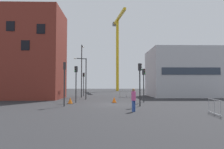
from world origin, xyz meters
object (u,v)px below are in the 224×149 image
object	(u,v)px
streetlamp_tall	(82,67)
traffic_light_median	(64,77)
traffic_light_far	(84,80)
traffic_light_near	(144,80)
streetlamp_short	(84,74)
traffic_light_verge	(140,77)
traffic_light_crosswalk	(76,78)
traffic_cone_striped	(114,100)
construction_crane	(118,43)
pedestrian_walking	(134,98)
traffic_cone_by_barrier	(70,101)

from	to	relation	value
streetlamp_tall	traffic_light_median	xyz separation A→B (m)	(-0.01, -13.44, -2.03)
traffic_light_far	traffic_light_near	distance (m)	15.46
traffic_light_median	traffic_light_near	size ratio (longest dim) A/B	1.07
streetlamp_short	traffic_light_verge	bearing A→B (deg)	-55.20
traffic_light_crosswalk	traffic_light_median	world-z (taller)	traffic_light_median
traffic_light_crosswalk	traffic_cone_striped	world-z (taller)	traffic_light_crosswalk
construction_crane	streetlamp_tall	bearing A→B (deg)	-102.70
construction_crane	traffic_cone_striped	distance (m)	45.18
traffic_light_verge	traffic_cone_striped	bearing A→B (deg)	121.76
traffic_cone_striped	streetlamp_tall	bearing A→B (deg)	116.87
construction_crane	pedestrian_walking	xyz separation A→B (m)	(-1.29, -50.29, -14.35)
traffic_cone_by_barrier	traffic_light_verge	bearing A→B (deg)	-20.88
traffic_light_crosswalk	traffic_light_verge	bearing A→B (deg)	-31.75
construction_crane	traffic_light_near	xyz separation A→B (m)	(0.94, -42.04, -12.75)
construction_crane	traffic_light_verge	world-z (taller)	construction_crane
streetlamp_tall	traffic_light_far	world-z (taller)	streetlamp_tall
streetlamp_short	traffic_cone_striped	xyz separation A→B (m)	(4.02, -5.37, -3.21)
pedestrian_walking	traffic_cone_by_barrier	xyz separation A→B (m)	(-6.02, 6.72, -0.72)
traffic_light_far	pedestrian_walking	distance (m)	22.15
traffic_light_crosswalk	traffic_light_verge	world-z (taller)	traffic_light_crosswalk
streetlamp_short	traffic_light_median	world-z (taller)	streetlamp_short
traffic_light_near	traffic_cone_by_barrier	xyz separation A→B (m)	(-8.26, -1.53, -2.31)
traffic_light_verge	traffic_cone_by_barrier	size ratio (longest dim) A/B	5.96
traffic_light_near	traffic_cone_striped	size ratio (longest dim) A/B	5.96
traffic_light_far	traffic_light_median	world-z (taller)	traffic_light_median
traffic_light_crosswalk	traffic_cone_by_barrier	distance (m)	2.91
pedestrian_walking	traffic_cone_striped	world-z (taller)	pedestrian_walking
traffic_light_far	traffic_cone_by_barrier	world-z (taller)	traffic_light_far
traffic_light_crosswalk	traffic_cone_striped	distance (m)	5.09
streetlamp_short	traffic_cone_striped	distance (m)	7.43
traffic_light_far	traffic_cone_by_barrier	xyz separation A→B (m)	(0.20, -14.47, -2.46)
traffic_light_far	streetlamp_tall	bearing A→B (deg)	-88.30
streetlamp_short	traffic_light_near	bearing A→B (deg)	-33.23
construction_crane	streetlamp_short	bearing A→B (deg)	-99.98
construction_crane	traffic_cone_striped	bearing A→B (deg)	-93.39
traffic_light_far	streetlamp_short	bearing A→B (deg)	-83.05
traffic_cone_by_barrier	traffic_light_crosswalk	bearing A→B (deg)	75.29
traffic_cone_striped	traffic_light_crosswalk	bearing A→B (deg)	174.93
traffic_light_far	traffic_cone_by_barrier	distance (m)	14.68
streetlamp_tall	traffic_light_median	distance (m)	13.59
streetlamp_short	pedestrian_walking	bearing A→B (deg)	-68.26
traffic_cone_striped	traffic_light_near	bearing A→B (deg)	7.66
streetlamp_short	traffic_light_median	distance (m)	9.23
traffic_light_far	traffic_light_verge	size ratio (longest dim) A/B	1.01
traffic_light_median	traffic_light_verge	xyz separation A→B (m)	(7.24, 0.01, -0.06)
construction_crane	streetlamp_short	distance (m)	39.54
traffic_light_median	traffic_light_near	distance (m)	9.38
traffic_light_median	traffic_cone_striped	world-z (taller)	traffic_light_median
streetlamp_tall	traffic_cone_striped	world-z (taller)	streetlamp_tall
traffic_light_far	pedestrian_walking	size ratio (longest dim) A/B	2.34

